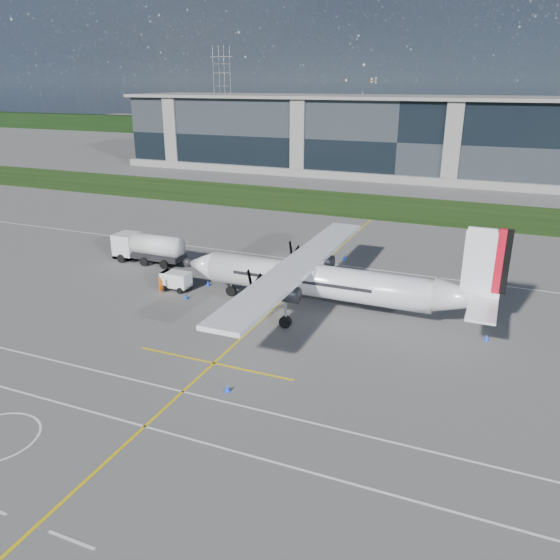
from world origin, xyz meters
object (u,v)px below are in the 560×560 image
Objects in this scene: turboprop_aircraft at (328,264)px; safety_cone_stbdwing at (344,257)px; safety_cone_nose_port at (186,296)px; fuel_tanker_truck at (144,248)px; safety_cone_fwd at (185,286)px; ground_crew_person at (161,284)px; safety_cone_tail at (486,337)px; safety_cone_nose_stbd at (208,283)px; safety_cone_portwing at (227,388)px; baggage_tug at (176,281)px; pylon_west at (222,91)px.

turboprop_aircraft is 15.14m from safety_cone_stbdwing.
turboprop_aircraft is 56.97× the size of safety_cone_nose_port.
safety_cone_stbdwing is (19.70, 9.10, -1.32)m from fuel_tanker_truck.
ground_crew_person is at bearing -121.05° from safety_cone_fwd.
turboprop_aircraft is at bearing -79.49° from safety_cone_stbdwing.
fuel_tanker_truck is 35.73m from safety_cone_tail.
safety_cone_fwd is (-11.45, -14.28, 0.00)m from safety_cone_stbdwing.
fuel_tanker_truck is 16.77× the size of safety_cone_nose_stbd.
safety_cone_fwd is (-12.27, 14.66, 0.00)m from safety_cone_portwing.
baggage_tug is 27.52m from safety_cone_tail.
safety_cone_tail is at bearing 3.47° from safety_cone_nose_port.
fuel_tanker_truck is 9.67m from baggage_tug.
baggage_tug is at bearing -128.84° from safety_cone_stbdwing.
turboprop_aircraft is 10.05× the size of baggage_tug.
safety_cone_tail is (25.30, -2.16, 0.00)m from safety_cone_nose_stbd.
safety_cone_nose_port is at bearing -38.33° from baggage_tug.
safety_cone_nose_port and safety_cone_stbdwing have the same top height.
turboprop_aircraft is 13.16m from safety_cone_nose_stbd.
safety_cone_portwing is (10.75, -12.42, 0.00)m from safety_cone_nose_port.
turboprop_aircraft is 56.97× the size of safety_cone_nose_stbd.
ground_crew_person is 3.63× the size of safety_cone_portwing.
safety_cone_fwd is at bearing 48.29° from baggage_tug.
ground_crew_person is 2.85m from safety_cone_nose_port.
ground_crew_person is at bearing -63.78° from pylon_west.
pylon_west reaches higher than fuel_tanker_truck.
safety_cone_stbdwing is (-2.66, 14.35, -4.02)m from turboprop_aircraft.
baggage_tug is 1.56× the size of ground_crew_person.
safety_cone_fwd is (1.25, 2.07, -0.66)m from ground_crew_person.
safety_cone_stbdwing is at bearing 100.51° from turboprop_aircraft.
pylon_west is at bearing 121.21° from turboprop_aircraft.
pylon_west is 162.45m from safety_cone_fwd.
safety_cone_tail and safety_cone_fwd have the same top height.
safety_cone_portwing is (-1.84, -14.59, -4.02)m from turboprop_aircraft.
safety_cone_nose_port is (-0.15, -3.70, 0.00)m from safety_cone_nose_stbd.
turboprop_aircraft is at bearing 82.82° from safety_cone_portwing.
safety_cone_fwd is (-1.67, -1.46, 0.00)m from safety_cone_nose_stbd.
safety_cone_stbdwing is 1.00× the size of safety_cone_portwing.
ground_crew_person is 4.63m from safety_cone_nose_stbd.
safety_cone_nose_stbd is at bearing 123.32° from safety_cone_portwing.
safety_cone_nose_port is at bearing -82.16° from ground_crew_person.
baggage_tug is 5.67× the size of safety_cone_nose_port.
pylon_west reaches higher than safety_cone_tail.
baggage_tug is (72.77, -144.82, -14.15)m from pylon_west.
ground_crew_person reaches higher than baggage_tug.
baggage_tug reaches higher than safety_cone_tail.
safety_cone_portwing is (13.52, -12.59, -0.66)m from ground_crew_person.
safety_cone_stbdwing is 28.96m from safety_cone_portwing.
pylon_west is 60.00× the size of safety_cone_tail.
safety_cone_portwing is at bearing -97.18° from turboprop_aircraft.
pylon_west is at bearing 116.68° from baggage_tug.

